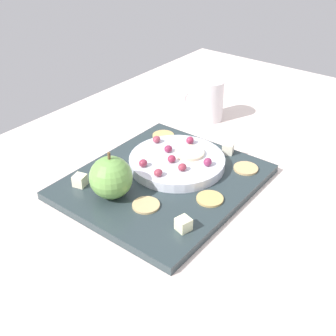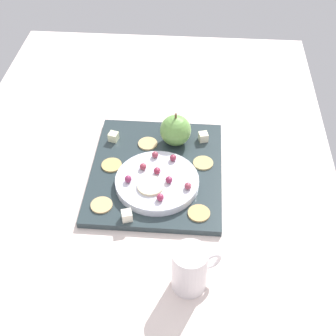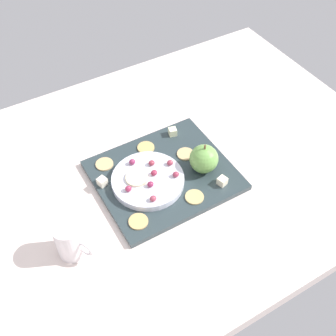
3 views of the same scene
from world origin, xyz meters
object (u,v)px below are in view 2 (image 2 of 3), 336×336
Objects in this scene: cracker_1 at (112,165)px; cheese_cube_2 at (203,137)px; grape_2 at (157,171)px; grape_6 at (155,155)px; grape_4 at (143,167)px; serving_dish at (157,182)px; grape_0 at (160,197)px; grape_3 at (173,158)px; cracker_0 at (199,213)px; apple_slice_0 at (150,186)px; grape_1 at (169,180)px; cracker_3 at (203,163)px; platter at (156,171)px; cheese_cube_0 at (113,137)px; apple_whole at (176,130)px; grape_7 at (128,179)px; cup at (190,269)px; grape_5 at (188,186)px; cheese_cube_1 at (127,216)px; cracker_2 at (102,205)px; cracker_4 at (148,144)px.

cheese_cube_2 is at bearing -62.96° from cracker_1.
grape_6 is at bearing 10.22° from grape_2.
grape_4 is (-12.90, 13.16, 1.44)cm from cheese_cube_2.
grape_6 reaches higher than serving_dish.
grape_0 and grape_3 have the same top height.
apple_slice_0 reaches higher than cracker_0.
cracker_3 is at bearing -41.55° from grape_1.
cheese_cube_0 is at bearing 50.43° from platter.
cracker_3 is at bearing -107.17° from cheese_cube_0.
grape_7 is (-15.78, 9.22, -1.14)cm from apple_whole.
apple_whole is 0.77× the size of cup.
cracker_3 is 2.80× the size of grape_2.
grape_7 reaches higher than apple_slice_0.
apple_slice_0 is at bearing 131.99° from cracker_3.
cheese_cube_1 is at bearing 123.24° from grape_5.
cracker_0 is 2.80× the size of grape_6.
cracker_3 is 7.36cm from grape_3.
grape_4 is (-11.61, 6.48, -1.23)cm from apple_whole.
grape_2 is (-3.11, -0.49, 3.25)cm from platter.
cheese_cube_1 is 7.85cm from grape_0.
grape_7 is (1.05, 12.94, 0.07)cm from grape_5.
apple_slice_0 is at bearing 154.15° from grape_3.
cheese_cube_0 is at bearing 91.08° from apple_whole.
cheese_cube_1 is at bearing 45.04° from cup.
platter is 15.93cm from cracker_2.
apple_whole is at bearing 12.45° from grape_5.
grape_7 is at bearing -143.29° from cracker_1.
cracker_2 is 12.81cm from grape_4.
grape_3 is 0.17× the size of cup.
grape_5 reaches higher than cracker_1.
cracker_2 is at bearing 144.47° from grape_6.
cheese_cube_2 is 1.26× the size of grape_6.
platter is 6.03× the size of apple_slice_0.
cracker_4 is 0.82× the size of apple_slice_0.
grape_1 is at bearing -86.74° from grape_7.
grape_6 is at bearing 40.29° from grape_5.
cheese_cube_2 is at bearing -34.97° from grape_3.
grape_4 is (-4.57, 13.34, 2.28)cm from cracker_3.
grape_6 is 31.95cm from cup.
grape_3 is at bearing -50.85° from grape_7.
apple_whole is at bearing -11.95° from serving_dish.
grape_3 is at bearing -25.85° from apple_slice_0.
cracker_1 is at bearing 72.47° from grape_2.
cup is (-28.80, -19.09, 3.12)cm from cracker_1.
cheese_cube_0 is 42.85cm from cup.
cheese_cube_1 is at bearing 166.41° from grape_6.
cracker_3 is 1.00× the size of cracker_4.
cracker_3 is 2.80× the size of grape_0.
apple_whole is 1.60× the size of cracker_4.
grape_2 is 1.00× the size of grape_3.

